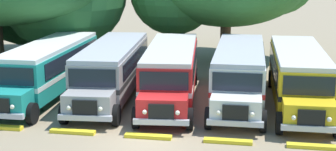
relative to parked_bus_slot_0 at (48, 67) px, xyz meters
name	(u,v)px	position (x,y,z in m)	size (l,w,h in m)	color
ground_plane	(146,142)	(6.84, -6.26, -1.58)	(220.00, 220.00, 0.00)	#937F60
parked_bus_slot_0	(48,67)	(0.00, 0.00, 0.00)	(2.75, 10.85, 2.82)	teal
parked_bus_slot_1	(112,68)	(3.52, 0.32, 0.00)	(3.35, 10.94, 2.82)	#9E9993
parked_bus_slot_2	(171,70)	(6.77, 0.32, 0.00)	(3.59, 10.98, 2.82)	red
parked_bus_slot_3	(239,71)	(10.36, 0.73, 0.00)	(2.79, 10.85, 2.82)	silver
parked_bus_slot_4	(299,74)	(13.39, 0.58, 0.00)	(2.87, 10.86, 2.82)	yellow
curb_wheelstop_0	(1,127)	(0.13, -5.78, -1.51)	(2.00, 0.36, 0.15)	yellow
curb_wheelstop_1	(73,132)	(3.49, -5.78, -1.51)	(2.00, 0.36, 0.15)	yellow
curb_wheelstop_2	(148,136)	(6.84, -5.78, -1.51)	(2.00, 0.36, 0.15)	yellow
curb_wheelstop_3	(228,141)	(10.19, -5.78, -1.51)	(2.00, 0.36, 0.15)	yellow
curb_wheelstop_4	(312,146)	(13.54, -5.78, -1.51)	(2.00, 0.36, 0.15)	yellow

